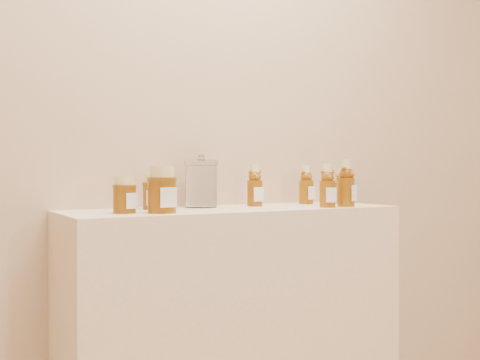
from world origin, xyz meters
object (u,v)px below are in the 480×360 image
bear_bottle_back_left (255,182)px  glass_canister (201,182)px  bear_bottle_front_left (327,183)px  display_table (236,335)px  honey_jar_left (124,195)px

bear_bottle_back_left → glass_canister: glass_canister is taller
bear_bottle_front_left → glass_canister: (-0.40, 0.23, 0.00)m
bear_bottle_front_left → glass_canister: size_ratio=0.96×
bear_bottle_front_left → display_table: bearing=169.6°
display_table → glass_canister: 0.56m
glass_canister → honey_jar_left: bearing=-156.4°
display_table → bear_bottle_back_left: bear_bottle_back_left is taller
display_table → honey_jar_left: size_ratio=10.45×
bear_bottle_front_left → honey_jar_left: (-0.73, 0.08, -0.03)m
bear_bottle_back_left → bear_bottle_front_left: bearing=-42.8°
bear_bottle_back_left → glass_canister: bearing=173.0°
bear_bottle_back_left → honey_jar_left: 0.55m
glass_canister → bear_bottle_front_left: bearing=-29.9°
bear_bottle_front_left → honey_jar_left: 0.74m
bear_bottle_back_left → glass_canister: (-0.21, 0.04, 0.00)m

